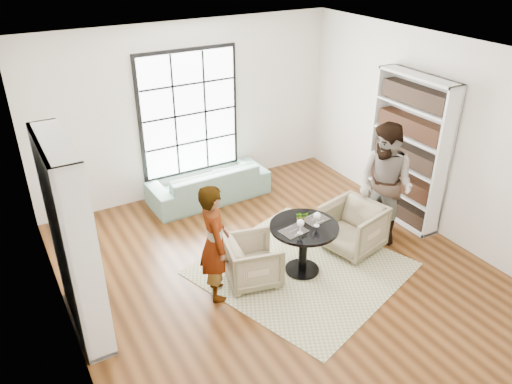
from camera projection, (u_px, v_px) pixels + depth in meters
ground at (279, 272)px, 7.03m from camera, size 6.00×6.00×0.00m
room_shell at (260, 177)px, 6.85m from camera, size 6.00×6.01×6.00m
rug at (302, 268)px, 7.09m from camera, size 3.15×3.15×0.01m
pedestal_table at (304, 238)px, 6.80m from camera, size 0.94×0.94×0.75m
sofa at (209, 183)px, 8.79m from camera, size 2.13×0.89×0.62m
armchair_left at (253, 261)px, 6.71m from camera, size 0.85×0.84×0.65m
armchair_right at (352, 228)px, 7.38m from camera, size 0.96×0.94×0.73m
person_left at (215, 243)px, 6.25m from camera, size 0.51×0.66×1.60m
person_right at (385, 185)px, 7.35m from camera, size 0.88×1.03×1.88m
placemat_left at (294, 231)px, 6.58m from camera, size 0.37×0.31×0.01m
placemat_right at (316, 219)px, 6.84m from camera, size 0.37×0.31×0.01m
cutlery_left at (294, 231)px, 6.57m from camera, size 0.17×0.24×0.01m
cutlery_right at (316, 219)px, 6.84m from camera, size 0.17×0.24×0.01m
wine_glass_left at (301, 223)px, 6.46m from camera, size 0.10×0.10×0.21m
wine_glass_right at (317, 216)px, 6.63m from camera, size 0.09×0.09×0.21m
flower_centerpiece at (302, 218)px, 6.69m from camera, size 0.19×0.17×0.20m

